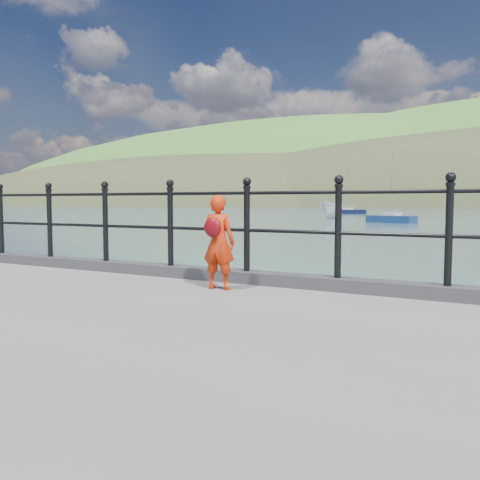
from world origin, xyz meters
The scene contains 7 objects.
ground centered at (0.00, 0.00, 0.00)m, with size 600.00×600.00×0.00m, color #2D4251.
kerb centered at (0.00, -0.15, 1.07)m, with size 60.00×0.30×0.15m, color #28282B.
railing centered at (0.00, -0.15, 1.82)m, with size 18.11×0.11×1.20m.
child centered at (0.53, -0.74, 1.57)m, with size 0.43×0.33×1.12m.
launch_white centered at (-15.75, 52.49, 1.04)m, with size 2.03×5.41×2.09m, color white.
sailboat_left centered at (-21.35, 77.66, 0.34)m, with size 6.49×2.89×8.87m.
sailboat_port centered at (-6.91, 43.94, 0.34)m, with size 5.00×3.17×7.11m.
Camera 1 is at (3.61, -5.87, 2.04)m, focal length 38.00 mm.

